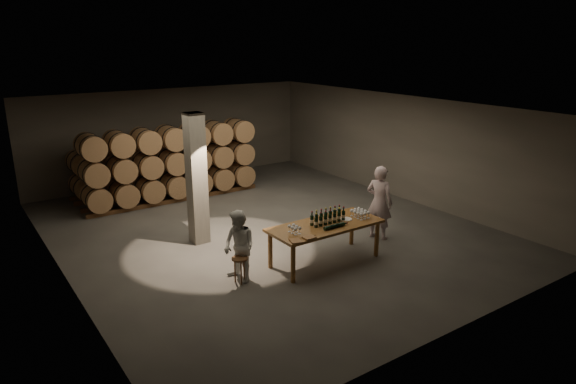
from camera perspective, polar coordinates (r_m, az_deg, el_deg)
room at (r=12.47m, az=-10.12°, el=1.40°), size 12.00×12.00×12.00m
tasting_table at (r=11.42m, az=4.17°, el=-4.07°), size 2.60×1.10×0.90m
barrel_stack_back at (r=17.33m, az=-15.65°, el=2.75°), size 4.70×0.95×1.57m
barrel_stack_front at (r=16.10m, az=-12.77°, el=3.26°), size 5.48×0.95×2.31m
bottle_cluster at (r=11.44m, az=4.45°, el=-2.87°), size 0.86×0.23×0.33m
lying_bottles at (r=11.16m, az=5.20°, el=-3.80°), size 0.65×0.09×0.09m
glass_cluster_left at (r=10.83m, az=0.73°, el=-3.97°), size 0.19×0.30×0.16m
glass_cluster_right at (r=11.87m, az=8.01°, el=-2.21°), size 0.30×0.41×0.17m
plate at (r=11.72m, az=6.47°, el=-3.01°), size 0.27×0.27×0.02m
notebook_near at (r=10.60m, az=2.37°, el=-5.06°), size 0.25×0.20×0.03m
notebook_corner at (r=10.43m, az=0.85°, el=-5.44°), size 0.28×0.32×0.02m
pen at (r=10.72m, az=2.86°, el=-4.85°), size 0.12×0.01×0.01m
stool at (r=10.62m, az=-5.37°, el=-7.78°), size 0.33×0.33×0.56m
person_man at (r=12.91m, az=10.11°, el=-1.14°), size 0.67×0.80×1.87m
person_woman at (r=10.59m, az=-5.44°, el=-6.05°), size 0.71×0.83×1.52m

